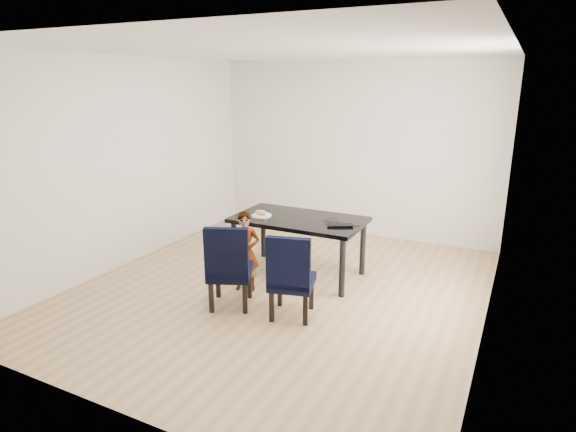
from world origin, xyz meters
The scene contains 14 objects.
floor centered at (0.00, 0.00, -0.01)m, with size 4.50×5.00×0.01m, color tan.
ceiling centered at (0.00, 0.00, 2.71)m, with size 4.50×5.00×0.01m, color white.
wall_back centered at (0.00, 2.50, 1.35)m, with size 4.50×0.01×2.70m, color silver.
wall_front centered at (0.00, -2.50, 1.35)m, with size 4.50×0.01×2.70m, color silver.
wall_left centered at (-2.25, 0.00, 1.35)m, with size 0.01×5.00×2.70m, color silver.
wall_right centered at (2.25, 0.00, 1.35)m, with size 0.01×5.00×2.70m, color white.
dining_table centered at (0.00, 0.50, 0.38)m, with size 1.60×0.90×0.75m, color black.
chair_left centered at (-0.29, -0.61, 0.47)m, with size 0.45×0.47×0.95m, color black.
chair_right centered at (0.41, -0.53, 0.46)m, with size 0.44×0.46×0.92m, color black.
child centered at (-0.36, -0.19, 0.47)m, with size 0.35×0.23×0.95m, color #FF3515.
plate centered at (-0.46, 0.37, 0.76)m, with size 0.25×0.25×0.01m, color silver.
sandwich centered at (-0.46, 0.36, 0.80)m, with size 0.16×0.08×0.07m, color #C38D45.
laptop centered at (0.56, 0.44, 0.76)m, with size 0.31×0.20×0.02m, color black.
cable_tangle centered at (0.46, 0.43, 0.75)m, with size 0.16×0.16×0.01m, color black.
Camera 1 is at (2.44, -4.67, 2.39)m, focal length 30.00 mm.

